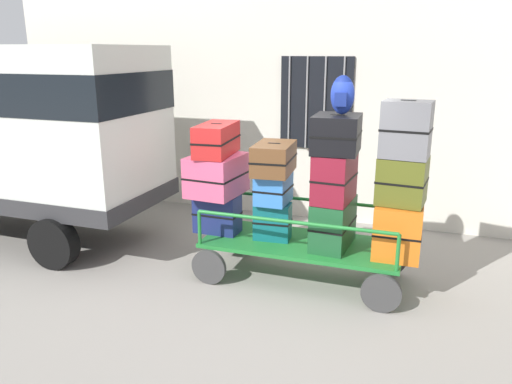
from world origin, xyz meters
The scene contains 18 objects.
ground_plane centered at (0.00, 0.00, 0.00)m, with size 40.00×40.00×0.00m, color gray.
building_wall centered at (0.00, 2.92, 2.50)m, with size 12.00×0.38×5.00m.
van centered at (-4.53, 0.49, 1.78)m, with size 4.96×1.98×2.91m.
luggage_cart centered at (0.27, 0.35, 0.41)m, with size 2.56×1.12×0.50m.
cart_railing centered at (0.27, 0.35, 0.87)m, with size 2.44×0.98×0.44m.
suitcase_left_bottom centered at (-0.88, 0.33, 0.76)m, with size 0.60×0.34×0.52m.
suitcase_left_middle centered at (-0.88, 0.35, 1.28)m, with size 0.67×0.82×0.52m.
suitcase_left_top centered at (-0.88, 0.37, 1.75)m, with size 0.48×0.88×0.40m.
suitcase_midleft_bottom centered at (-0.11, 0.33, 0.74)m, with size 0.49×0.31×0.48m.
suitcase_midleft_middle centered at (-0.11, 0.35, 1.17)m, with size 0.39×0.50×0.38m.
suitcase_midleft_top centered at (-0.11, 0.36, 1.55)m, with size 0.51×0.77×0.38m.
suitcase_center_bottom centered at (0.66, 0.36, 0.80)m, with size 0.47×0.79×0.60m.
suitcase_center_middle centered at (0.66, 0.32, 1.39)m, with size 0.46×0.70×0.59m.
suitcase_center_top centered at (0.66, 0.33, 1.91)m, with size 0.56×0.69×0.44m.
suitcase_midright_bottom centered at (1.43, 0.35, 0.82)m, with size 0.54×0.67×0.64m.
suitcase_midright_middle centered at (1.43, 0.35, 1.41)m, with size 0.58×0.55×0.55m.
suitcase_midright_top centered at (1.43, 0.31, 2.00)m, with size 0.56×0.46×0.63m.
backpack centered at (0.70, 0.33, 2.35)m, with size 0.27×0.22×0.44m.
Camera 1 is at (1.68, -5.37, 2.84)m, focal length 34.81 mm.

